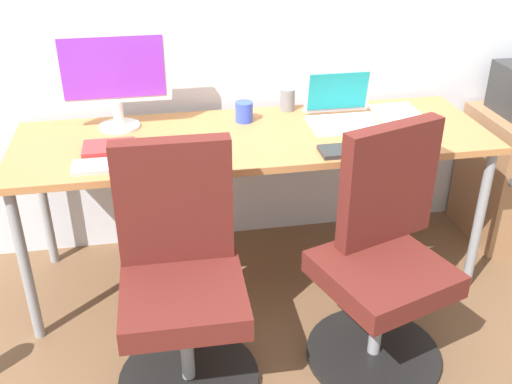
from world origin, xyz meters
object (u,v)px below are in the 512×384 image
Objects in this scene: office_chair_left at (182,284)px; desktop_monitor at (114,73)px; coffee_mug at (244,112)px; open_laptop at (342,110)px; office_chair_right at (383,262)px.

desktop_monitor is at bearing 104.43° from office_chair_left.
desktop_monitor reaches higher than coffee_mug.
office_chair_right is at bearing -92.03° from open_laptop.
open_laptop is at bearing -6.38° from desktop_monitor.
office_chair_right is 1.37m from desktop_monitor.
desktop_monitor is 0.60m from coffee_mug.
coffee_mug is at bearing 168.94° from open_laptop.
office_chair_right is at bearing -39.03° from desktop_monitor.
desktop_monitor reaches higher than open_laptop.
office_chair_left and office_chair_right have the same top height.
open_laptop is 3.37× the size of coffee_mug.
office_chair_left is 0.77m from office_chair_right.
open_laptop is at bearing -11.06° from coffee_mug.
coffee_mug is (0.56, -0.03, -0.20)m from desktop_monitor.
office_chair_left is 10.22× the size of coffee_mug.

